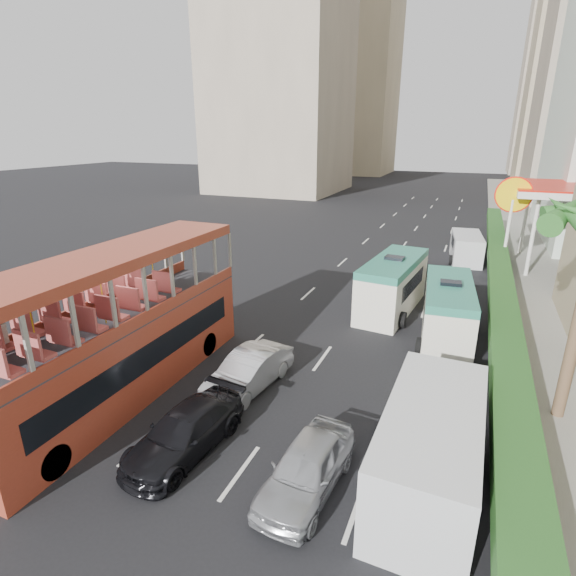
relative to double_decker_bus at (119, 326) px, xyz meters
The scene contains 16 objects.
ground_plane 6.51m from the double_decker_bus, ahead, with size 200.00×200.00×0.00m, color black.
double_decker_bus is the anchor object (origin of this frame).
car_silver_lane_a 4.99m from the double_decker_bus, 25.90° to the left, with size 1.41×4.05×1.33m, color #ADAFB3.
car_silver_lane_b 8.08m from the double_decker_bus, 13.87° to the right, with size 1.54×3.84×1.31m, color #ADAFB3.
car_black 4.84m from the double_decker_bus, 25.49° to the right, with size 1.71×4.22×1.22m, color black.
van_asset 17.89m from the double_decker_bus, 66.49° to the left, with size 2.27×4.92×1.37m, color silver.
minibus_near 13.49m from the double_decker_bus, 57.71° to the left, with size 2.03×6.09×2.70m, color silver.
minibus_far 13.37m from the double_decker_bus, 41.27° to the left, with size 1.92×5.76×2.56m, color silver.
panel_van_near 10.38m from the double_decker_bus, ahead, with size 2.28×5.70×2.28m, color silver.
panel_van_far 25.11m from the double_decker_bus, 65.69° to the left, with size 1.88×4.70×1.88m, color silver.
sidewalk 29.26m from the double_decker_bus, 59.04° to the left, with size 6.00×120.00×0.18m, color #99968C.
kerb_wall 18.66m from the double_decker_bus, 48.93° to the left, with size 0.30×44.00×1.00m, color silver.
hedge 18.60m from the double_decker_bus, 48.93° to the left, with size 1.10×44.00×0.70m, color #2D6626.
shell_station 28.02m from the double_decker_bus, 55.18° to the left, with size 6.50×8.00×5.50m, color silver.
tower_far_b 107.94m from the double_decker_bus, 77.53° to the left, with size 14.00×14.00×40.00m, color tan.
tower_left_b 93.68m from the double_decker_bus, 100.08° to the left, with size 16.00×16.00×46.00m, color tan.
Camera 1 is at (4.56, -10.53, 8.70)m, focal length 28.00 mm.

